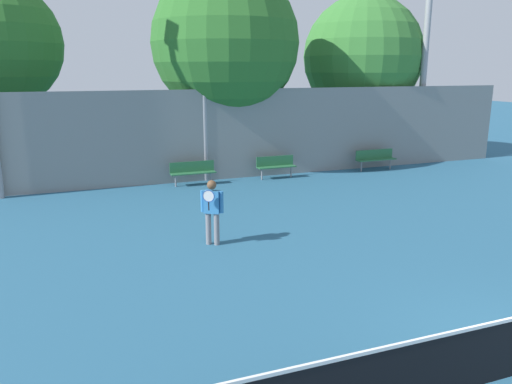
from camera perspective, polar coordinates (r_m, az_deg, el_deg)
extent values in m
cylinder|color=slate|center=(12.77, -5.45, -4.17)|extent=(0.14, 0.14, 0.84)
cylinder|color=slate|center=(12.71, -4.51, -4.24)|extent=(0.14, 0.14, 0.84)
cube|color=teal|center=(12.54, -5.05, -1.13)|extent=(0.44, 0.38, 0.58)
cylinder|color=teal|center=(12.61, -6.13, -1.03)|extent=(0.10, 0.10, 0.56)
cylinder|color=teal|center=(12.47, -3.96, -1.16)|extent=(0.10, 0.10, 0.56)
sphere|color=brown|center=(12.43, -5.09, 0.81)|extent=(0.24, 0.24, 0.24)
cylinder|color=black|center=(12.29, -5.43, -1.61)|extent=(0.03, 0.03, 0.22)
torus|color=#28519E|center=(12.22, -5.45, -0.46)|extent=(0.28, 0.19, 0.31)
cylinder|color=silver|center=(12.22, -5.45, -0.46)|extent=(0.23, 0.15, 0.27)
cube|color=#28663D|center=(22.65, 13.58, 3.62)|extent=(1.87, 0.40, 0.04)
cylinder|color=gray|center=(22.28, 11.95, 2.89)|extent=(0.06, 0.06, 0.46)
cylinder|color=gray|center=(23.12, 15.08, 3.11)|extent=(0.06, 0.06, 0.46)
cube|color=#28663D|center=(22.76, 13.36, 4.24)|extent=(1.87, 0.04, 0.40)
cube|color=#28663D|center=(20.37, 2.37, 2.88)|extent=(1.62, 0.40, 0.04)
cylinder|color=gray|center=(20.18, 0.67, 2.07)|extent=(0.06, 0.06, 0.46)
cylinder|color=gray|center=(20.68, 4.02, 2.32)|extent=(0.06, 0.06, 0.46)
cube|color=#28663D|center=(20.49, 2.18, 3.58)|extent=(1.62, 0.04, 0.40)
cube|color=#28663D|center=(19.29, -7.17, 2.16)|extent=(1.74, 0.40, 0.04)
cylinder|color=gray|center=(19.20, -9.17, 1.28)|extent=(0.06, 0.06, 0.46)
cylinder|color=gray|center=(19.52, -5.16, 1.60)|extent=(0.06, 0.06, 0.46)
cube|color=#28663D|center=(19.42, -7.32, 2.90)|extent=(1.74, 0.04, 0.40)
cylinder|color=#939399|center=(24.87, 18.79, 15.07)|extent=(0.29, 0.29, 10.37)
cylinder|color=#939399|center=(19.79, -6.05, 13.99)|extent=(0.25, 0.25, 8.84)
cube|color=gray|center=(20.30, -1.89, 6.63)|extent=(26.12, 0.06, 3.60)
cylinder|color=brown|center=(25.99, 11.71, 6.87)|extent=(0.50, 0.50, 2.63)
sphere|color=#387A33|center=(25.82, 12.12, 14.90)|extent=(5.81, 5.81, 5.81)
cylinder|color=brown|center=(21.94, -3.39, 6.30)|extent=(0.56, 0.56, 2.95)
sphere|color=#2D6B28|center=(21.77, -3.54, 16.66)|extent=(6.19, 6.19, 6.19)
cylinder|color=brown|center=(22.96, -26.54, 5.68)|extent=(0.50, 0.50, 3.32)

